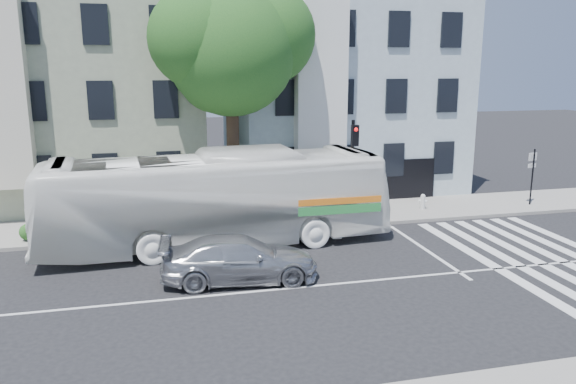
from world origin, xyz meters
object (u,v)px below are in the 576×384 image
object	(u,v)px
bus	(217,199)
sedan	(240,259)
traffic_signal	(353,157)
fire_hydrant	(423,201)

from	to	relation	value
bus	sedan	bearing A→B (deg)	-179.67
traffic_signal	fire_hydrant	world-z (taller)	traffic_signal
sedan	traffic_signal	bearing A→B (deg)	-40.67
bus	sedan	world-z (taller)	bus
sedan	traffic_signal	xyz separation A→B (m)	(6.05, 5.99, 2.20)
bus	fire_hydrant	bearing A→B (deg)	-78.15
sedan	traffic_signal	world-z (taller)	traffic_signal
bus	sedan	size ratio (longest dim) A/B	2.63
bus	sedan	distance (m)	3.98
sedan	fire_hydrant	size ratio (longest dim) A/B	6.97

